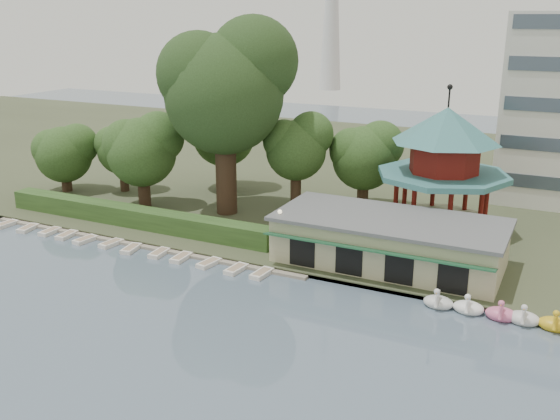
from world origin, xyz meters
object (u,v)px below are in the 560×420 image
Objects in this scene: pavilion at (444,158)px; big_tree at (226,84)px; dock at (138,243)px; boathouse at (389,240)px.

pavilion is 22.04m from big_tree.
dock is 29.14m from pavilion.
big_tree reaches higher than pavilion.
boathouse is 11.43m from pavilion.
dock is at bearing -167.76° from boathouse.
big_tree is at bearing 161.74° from boathouse.
big_tree is at bearing -169.64° from pavilion.
boathouse is (22.00, 4.77, 2.25)m from dock.
pavilion is at bearing 10.36° from big_tree.
dock is 22.62m from boathouse.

